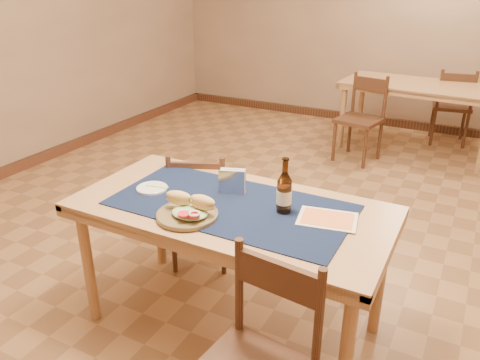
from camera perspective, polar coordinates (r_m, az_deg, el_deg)
The scene contains 14 objects.
room at distance 2.86m, azimuth 6.80°, elevation 15.28°, with size 6.04×7.04×2.84m.
main_table at distance 2.39m, azimuth -1.12°, elevation -4.85°, with size 1.60×0.80×0.75m.
placemat at distance 2.35m, azimuth -1.14°, elevation -3.03°, with size 1.20×0.60×0.01m, color #101B3C.
baseboard at distance 3.33m, azimuth 5.67°, elevation -8.31°, with size 6.00×7.00×0.10m.
back_table at distance 5.43m, azimuth 21.10°, elevation 10.03°, with size 1.65×0.91×0.75m.
chair_main_far at distance 3.07m, azimuth -4.86°, elevation -3.20°, with size 0.50×0.50×0.82m.
chair_back_near at distance 5.04m, azimuth 14.55°, elevation 7.42°, with size 0.48×0.48×0.88m.
chair_back_far at distance 5.88m, azimuth 24.47°, elevation 8.30°, with size 0.46×0.46×0.87m.
sandwich_plate at distance 2.24m, azimuth -6.29°, elevation -3.77°, with size 0.30×0.30×0.11m.
side_plate at distance 2.56m, azimuth -10.68°, elevation -0.96°, with size 0.17×0.17×0.01m.
fork at distance 2.55m, azimuth -9.89°, elevation -0.83°, with size 0.13×0.04×0.00m.
beer_bottle at distance 2.25m, azimuth 5.41°, elevation -1.52°, with size 0.07×0.07×0.28m.
napkin_holder at distance 2.46m, azimuth -0.95°, elevation -0.21°, with size 0.16×0.10×0.13m.
menu_card at distance 2.25m, azimuth 10.61°, elevation -4.66°, with size 0.31×0.25×0.01m.
Camera 1 is at (1.02, -2.64, 1.82)m, focal length 35.00 mm.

